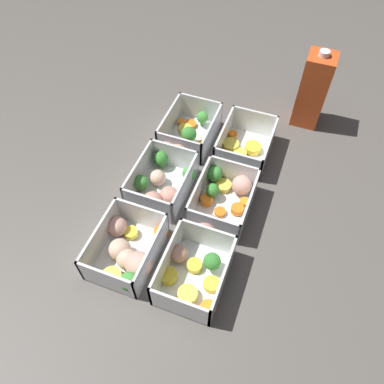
{
  "coord_description": "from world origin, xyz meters",
  "views": [
    {
      "loc": [
        0.46,
        0.17,
        0.68
      ],
      "look_at": [
        0.0,
        0.0,
        0.02
      ],
      "focal_mm": 35.0,
      "sensor_mm": 36.0,
      "label": 1
    }
  ],
  "objects": [
    {
      "name": "ground_plane",
      "position": [
        0.0,
        0.0,
        0.0
      ],
      "size": [
        4.0,
        4.0,
        0.0
      ],
      "primitive_type": "plane",
      "color": "#56514C"
    },
    {
      "name": "container_far_center",
      "position": [
        -0.01,
        0.07,
        0.03
      ],
      "size": [
        0.18,
        0.12,
        0.07
      ],
      "color": "white",
      "rests_on": "ground_plane"
    },
    {
      "name": "container_near_center",
      "position": [
        0.01,
        -0.07,
        0.03
      ],
      "size": [
        0.17,
        0.12,
        0.07
      ],
      "color": "white",
      "rests_on": "ground_plane"
    },
    {
      "name": "container_far_right",
      "position": [
        0.17,
        0.07,
        0.02
      ],
      "size": [
        0.16,
        0.13,
        0.07
      ],
      "color": "white",
      "rests_on": "ground_plane"
    },
    {
      "name": "juice_carton",
      "position": [
        -0.35,
        0.19,
        0.1
      ],
      "size": [
        0.07,
        0.07,
        0.2
      ],
      "color": "#D14C1E",
      "rests_on": "ground_plane"
    },
    {
      "name": "container_near_right",
      "position": [
        0.18,
        -0.07,
        0.03
      ],
      "size": [
        0.17,
        0.14,
        0.07
      ],
      "color": "white",
      "rests_on": "ground_plane"
    },
    {
      "name": "container_near_left",
      "position": [
        -0.15,
        -0.07,
        0.03
      ],
      "size": [
        0.18,
        0.12,
        0.07
      ],
      "color": "white",
      "rests_on": "ground_plane"
    },
    {
      "name": "container_far_left",
      "position": [
        -0.17,
        0.06,
        0.02
      ],
      "size": [
        0.16,
        0.12,
        0.07
      ],
      "color": "white",
      "rests_on": "ground_plane"
    }
  ]
}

